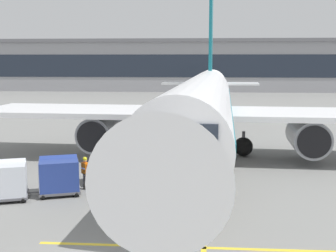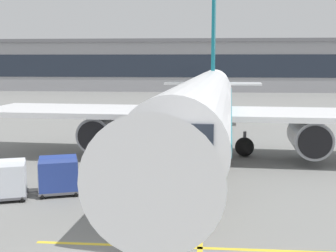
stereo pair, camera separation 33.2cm
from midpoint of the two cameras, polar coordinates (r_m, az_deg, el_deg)
parked_airplane at (r=30.34m, az=4.86°, el=2.60°), size 31.04×40.96×13.70m
belt_loader at (r=24.95m, az=-5.86°, el=-5.06°), size 5.28×3.25×3.20m
baggage_cart_lead at (r=23.05m, az=-13.62°, el=-6.13°), size 2.82×2.17×1.91m
baggage_cart_second at (r=22.93m, az=-19.94°, el=-6.49°), size 2.82×2.17×1.91m
ground_crew_by_loader at (r=22.09m, az=-5.99°, el=-6.58°), size 0.26×0.57×1.74m
ground_crew_by_carts at (r=23.57m, az=-10.33°, el=-5.70°), size 0.46×0.43×1.74m
safety_cone_engine_keepout at (r=29.86m, az=-6.83°, el=-3.80°), size 0.70×0.70×0.79m
apron_guidance_line_lead_in at (r=30.23m, az=4.86°, el=-4.36°), size 0.20×110.00×0.01m
apron_guidance_line_stop_bar at (r=16.61m, az=4.43°, el=-15.45°), size 12.00×0.20×0.01m
terminal_building at (r=100.53m, az=6.22°, el=7.82°), size 147.98×17.54×11.08m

